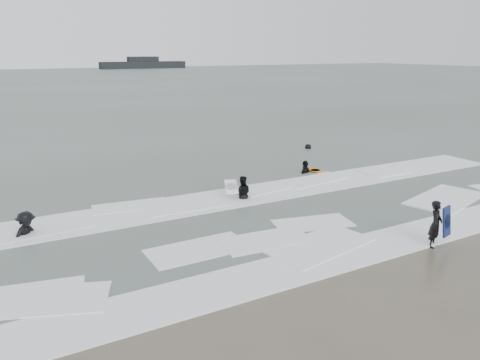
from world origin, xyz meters
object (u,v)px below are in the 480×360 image
surfer_right_far (308,149)px  surfer_centre (433,246)px  surfer_wading (242,199)px  surfer_breaker (28,237)px  vessel_horizon (143,64)px  surfer_right_near (305,173)px

surfer_right_far → surfer_centre: bearing=60.8°
surfer_wading → surfer_breaker: 8.30m
surfer_centre → vessel_horizon: bearing=50.9°
surfer_breaker → vessel_horizon: (48.10, 142.11, 1.44)m
surfer_centre → surfer_right_far: size_ratio=1.03×
surfer_centre → surfer_breaker: size_ratio=0.89×
surfer_right_near → vessel_horizon: (34.88, 139.70, 1.44)m
surfer_centre → surfer_right_far: (5.57, 14.16, 0.00)m
surfer_right_far → surfer_breaker: bearing=15.1°
surfer_centre → surfer_right_far: surfer_centre is taller
surfer_right_near → surfer_breaker: bearing=-17.6°
surfer_centre → vessel_horizon: (36.79, 149.16, 1.44)m
surfer_wading → surfer_right_far: surfer_wading is taller
surfer_breaker → surfer_right_far: bearing=-16.3°
surfer_centre → surfer_wading: (-3.01, 7.18, 0.00)m
vessel_horizon → surfer_right_near: bearing=-104.0°
surfer_right_near → surfer_right_far: size_ratio=1.21×
surfer_wading → surfer_right_far: bearing=-113.9°
surfer_centre → surfer_right_near: (1.91, 9.45, 0.00)m
surfer_breaker → surfer_right_far: (16.88, 7.11, 0.00)m
surfer_right_near → surfer_right_far: bearing=-155.8°
surfer_wading → surfer_breaker: size_ratio=0.90×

